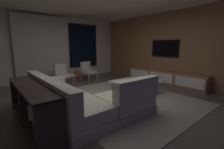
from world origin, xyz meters
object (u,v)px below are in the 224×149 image
mounted_tv (165,48)px  accent_chair_by_curtain (63,73)px  sectional_couch (81,101)px  console_table_behind_couch (32,103)px  coffee_table (134,87)px  media_console (165,78)px  side_stool (77,73)px  accent_chair_near_window (88,70)px  book_stack_on_coffee_table (136,79)px

mounted_tv → accent_chair_by_curtain: bearing=144.2°
sectional_couch → console_table_behind_couch: (-0.91, 0.13, 0.13)m
coffee_table → media_console: media_console is taller
side_stool → mounted_tv: bearing=-42.2°
accent_chair_near_window → side_stool: bearing=-176.2°
sectional_couch → accent_chair_near_window: sectional_couch is taller
coffee_table → sectional_couch: bearing=-171.4°
sectional_couch → coffee_table: bearing=8.6°
book_stack_on_coffee_table → accent_chair_near_window: (-0.20, 2.55, 0.02)m
accent_chair_near_window → mounted_tv: (2.02, -2.35, 0.92)m
sectional_couch → media_console: bearing=4.3°
book_stack_on_coffee_table → side_stool: (-0.73, 2.52, -0.04)m
side_stool → sectional_couch: bearing=-115.6°
side_stool → book_stack_on_coffee_table: bearing=-73.7°
coffee_table → accent_chair_by_curtain: (-1.28, 2.44, 0.25)m
coffee_table → console_table_behind_couch: bearing=-176.6°
book_stack_on_coffee_table → console_table_behind_couch: (-2.98, -0.14, 0.00)m
media_console → mounted_tv: bearing=47.6°
sectional_couch → accent_chair_by_curtain: (0.73, 2.75, 0.14)m
book_stack_on_coffee_table → media_console: (1.64, 0.01, -0.17)m
sectional_couch → console_table_behind_couch: sectional_couch is taller
accent_chair_near_window → side_stool: (-0.53, -0.04, -0.06)m
mounted_tv → console_table_behind_couch: size_ratio=0.53×
side_stool → accent_chair_by_curtain: bearing=-176.2°
sectional_couch → coffee_table: sectional_couch is taller
book_stack_on_coffee_table → accent_chair_by_curtain: size_ratio=0.36×
mounted_tv → coffee_table: bearing=-174.7°
sectional_couch → book_stack_on_coffee_table: (2.07, 0.27, 0.13)m
side_stool → mounted_tv: size_ratio=0.41×
sectional_couch → book_stack_on_coffee_table: 2.09m
accent_chair_near_window → coffee_table: bearing=-86.6°
sectional_couch → accent_chair_near_window: (1.87, 2.82, 0.14)m
media_console → accent_chair_near_window: bearing=125.9°
side_stool → mounted_tv: mounted_tv is taller
sectional_couch → media_console: (3.71, 0.28, -0.04)m
book_stack_on_coffee_table → mounted_tv: size_ratio=0.25×
side_stool → accent_chair_near_window: bearing=3.8°
book_stack_on_coffee_table → side_stool: bearing=106.3°
accent_chair_near_window → side_stool: size_ratio=1.70×
side_stool → console_table_behind_couch: bearing=-130.2°
coffee_table → accent_chair_near_window: accent_chair_near_window is taller
console_table_behind_couch → mounted_tv: bearing=4.1°
sectional_couch → accent_chair_by_curtain: 2.85m
sectional_couch → coffee_table: size_ratio=2.16×
coffee_table → book_stack_on_coffee_table: 0.24m
side_stool → console_table_behind_couch: size_ratio=0.22×
side_stool → media_console: bearing=-46.6°
accent_chair_by_curtain → mounted_tv: bearing=-35.8°
book_stack_on_coffee_table → side_stool: size_ratio=0.61×
accent_chair_near_window → console_table_behind_couch: (-2.78, -2.69, -0.01)m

